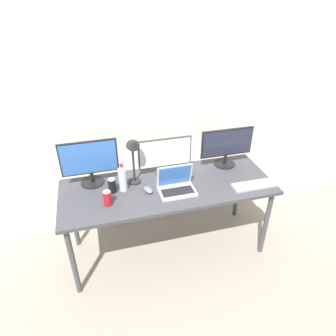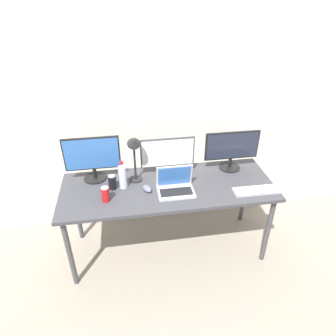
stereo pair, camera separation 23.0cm
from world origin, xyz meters
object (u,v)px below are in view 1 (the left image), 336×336
at_px(laptop_silver, 176,185).
at_px(soda_can_near_keyboard, 112,186).
at_px(soda_can_by_laptop, 107,198).
at_px(work_desk, 168,192).
at_px(monitor_center, 165,155).
at_px(monitor_left, 89,161).
at_px(mouse_by_keyboard, 148,190).
at_px(water_bottle, 123,178).
at_px(keyboard_main, 256,185).
at_px(desk_lamp, 133,153).
at_px(monitor_right, 227,146).

height_order(laptop_silver, soda_can_near_keyboard, laptop_silver).
height_order(laptop_silver, soda_can_by_laptop, laptop_silver).
distance_m(work_desk, monitor_center, 0.33).
bearing_deg(monitor_left, soda_can_by_laptop, -73.69).
xyz_separation_m(monitor_center, mouse_by_keyboard, (-0.21, -0.25, -0.17)).
distance_m(laptop_silver, water_bottle, 0.45).
relative_size(laptop_silver, mouse_by_keyboard, 2.88).
relative_size(work_desk, monitor_left, 3.83).
distance_m(monitor_left, keyboard_main, 1.43).
xyz_separation_m(monitor_center, desk_lamp, (-0.30, -0.12, 0.13)).
height_order(monitor_left, monitor_right, monitor_left).
distance_m(monitor_right, water_bottle, 1.02).
distance_m(work_desk, laptop_silver, 0.15).
height_order(keyboard_main, soda_can_by_laptop, soda_can_by_laptop).
relative_size(monitor_left, soda_can_by_laptop, 3.79).
relative_size(laptop_silver, soda_can_by_laptop, 2.41).
distance_m(mouse_by_keyboard, soda_can_by_laptop, 0.36).
bearing_deg(water_bottle, desk_lamp, 24.38).
height_order(monitor_center, mouse_by_keyboard, monitor_center).
xyz_separation_m(soda_can_near_keyboard, desk_lamp, (0.20, 0.05, 0.25)).
height_order(work_desk, desk_lamp, desk_lamp).
xyz_separation_m(mouse_by_keyboard, desk_lamp, (-0.08, 0.13, 0.30)).
bearing_deg(soda_can_near_keyboard, monitor_left, 130.84).
xyz_separation_m(keyboard_main, soda_can_by_laptop, (-1.25, 0.08, 0.05)).
bearing_deg(desk_lamp, laptop_silver, -28.85).
bearing_deg(water_bottle, mouse_by_keyboard, -22.34).
height_order(mouse_by_keyboard, soda_can_near_keyboard, soda_can_near_keyboard).
bearing_deg(keyboard_main, monitor_center, 150.13).
bearing_deg(soda_can_by_laptop, keyboard_main, -3.43).
relative_size(water_bottle, soda_can_by_laptop, 2.01).
relative_size(monitor_right, desk_lamp, 1.09).
xyz_separation_m(work_desk, laptop_silver, (0.05, -0.08, 0.11)).
height_order(keyboard_main, water_bottle, water_bottle).
xyz_separation_m(work_desk, monitor_right, (0.62, 0.20, 0.27)).
bearing_deg(keyboard_main, monitor_right, 105.15).
bearing_deg(monitor_center, desk_lamp, -158.44).
bearing_deg(soda_can_near_keyboard, laptop_silver, -12.92).
xyz_separation_m(monitor_left, keyboard_main, (1.35, -0.42, -0.21)).
xyz_separation_m(work_desk, soda_can_near_keyboard, (-0.47, 0.04, 0.12)).
bearing_deg(mouse_by_keyboard, monitor_center, 28.57).
bearing_deg(monitor_right, work_desk, -161.91).
xyz_separation_m(monitor_center, keyboard_main, (0.70, -0.41, -0.18)).
bearing_deg(keyboard_main, soda_can_near_keyboard, 169.28).
bearing_deg(monitor_left, water_bottle, -35.41).
xyz_separation_m(laptop_silver, soda_can_near_keyboard, (-0.52, 0.12, 0.01)).
xyz_separation_m(work_desk, monitor_left, (-0.62, 0.22, 0.28)).
bearing_deg(desk_lamp, soda_can_by_laptop, -139.69).
bearing_deg(monitor_right, laptop_silver, -153.55).
bearing_deg(monitor_right, desk_lamp, -172.85).
distance_m(monitor_left, desk_lamp, 0.39).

